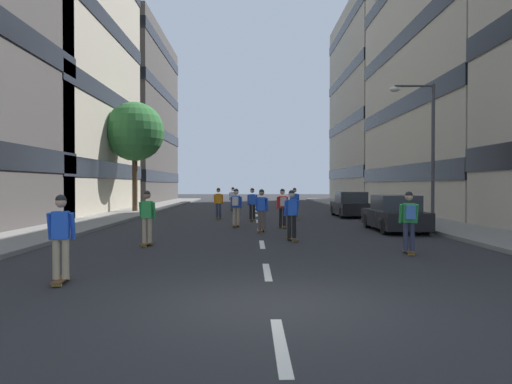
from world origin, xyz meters
TOP-DOWN VIEW (x-y plane):
  - ground_plane at (0.00, 22.26)m, footprint 133.59×133.59m
  - sidewalk_left at (-8.40, 25.05)m, footprint 3.01×61.23m
  - sidewalk_right at (8.40, 25.05)m, footprint 3.01×61.23m
  - lane_markings at (0.00, 23.00)m, footprint 0.16×52.20m
  - building_left_far at (-17.86, 46.02)m, footprint 16.02×19.57m
  - building_right_far at (17.86, 46.02)m, footprint 16.02×19.57m
  - parked_car_near at (5.70, 21.57)m, footprint 1.82×4.40m
  - parked_car_mid at (5.70, 12.47)m, footprint 1.82×4.40m
  - street_tree_near at (-8.40, 25.84)m, footprint 4.07×4.07m
  - streetlamp_right at (7.74, 14.62)m, footprint 2.13×0.30m
  - skater_0 at (-1.06, 14.57)m, footprint 0.56×0.92m
  - skater_1 at (-4.16, 1.74)m, footprint 0.55×0.92m
  - skater_2 at (1.06, 9.02)m, footprint 0.57×0.92m
  - skater_3 at (-3.70, 7.66)m, footprint 0.55×0.92m
  - skater_4 at (1.07, 14.09)m, footprint 0.56×0.92m
  - skater_5 at (-1.62, 25.92)m, footprint 0.56×0.92m
  - skater_6 at (0.07, 12.15)m, footprint 0.57×0.92m
  - skater_7 at (4.12, 5.77)m, footprint 0.55×0.92m
  - skater_8 at (2.14, 19.96)m, footprint 0.53×0.90m
  - skater_9 at (-0.30, 18.24)m, footprint 0.54×0.91m
  - skater_10 at (-2.22, 19.69)m, footprint 0.54×0.91m

SIDE VIEW (x-z plane):
  - ground_plane at x=0.00m, z-range 0.00..0.00m
  - lane_markings at x=0.00m, z-range 0.00..0.01m
  - sidewalk_left at x=-8.40m, z-range 0.00..0.14m
  - sidewalk_right at x=8.40m, z-range 0.00..0.14m
  - parked_car_near at x=5.70m, z-range -0.06..1.46m
  - parked_car_mid at x=5.70m, z-range -0.06..1.46m
  - skater_1 at x=-4.16m, z-range 0.10..1.87m
  - skater_2 at x=1.06m, z-range 0.10..1.87m
  - skater_3 at x=-3.70m, z-range 0.10..1.87m
  - skater_5 at x=-1.62m, z-range 0.10..1.87m
  - skater_6 at x=0.07m, z-range 0.10..1.87m
  - skater_8 at x=2.14m, z-range 0.10..1.87m
  - skater_9 at x=-0.30m, z-range 0.10..1.87m
  - skater_10 at x=-2.22m, z-range 0.10..1.87m
  - skater_0 at x=-1.06m, z-range 0.13..1.90m
  - skater_4 at x=1.07m, z-range 0.13..1.90m
  - skater_7 at x=4.12m, z-range 0.13..1.90m
  - streetlamp_right at x=7.74m, z-range 0.89..7.39m
  - street_tree_near at x=-8.40m, z-range 1.84..9.35m
  - building_left_far at x=-17.86m, z-range 0.09..18.61m
  - building_right_far at x=17.86m, z-range 0.09..21.40m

